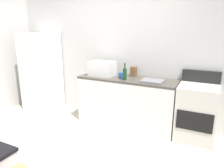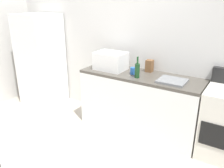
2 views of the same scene
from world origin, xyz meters
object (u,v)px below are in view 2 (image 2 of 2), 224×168
at_px(refrigerator, 41,60).
at_px(coffee_mug, 133,71).
at_px(wine_bottle, 137,70).
at_px(knife_block, 149,66).
at_px(microwave, 111,61).

bearing_deg(refrigerator, coffee_mug, 0.13).
height_order(wine_bottle, coffee_mug, wine_bottle).
height_order(refrigerator, coffee_mug, refrigerator).
distance_m(coffee_mug, knife_block, 0.29).
distance_m(refrigerator, knife_block, 2.11).
relative_size(refrigerator, knife_block, 9.36).
bearing_deg(knife_block, refrigerator, -173.37).
bearing_deg(coffee_mug, refrigerator, -179.87).
height_order(wine_bottle, knife_block, wine_bottle).
relative_size(coffee_mug, knife_block, 0.56).
xyz_separation_m(coffee_mug, knife_block, (0.15, 0.24, 0.04)).
xyz_separation_m(refrigerator, wine_bottle, (2.06, -0.10, 0.17)).
xyz_separation_m(wine_bottle, coffee_mug, (-0.12, 0.11, -0.06)).
xyz_separation_m(microwave, wine_bottle, (0.52, -0.14, -0.03)).
distance_m(microwave, coffee_mug, 0.41).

